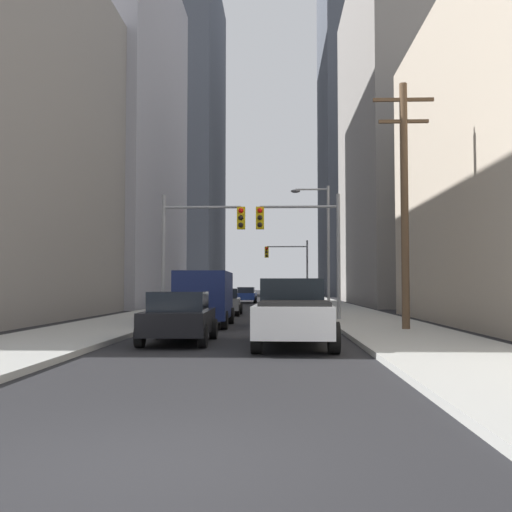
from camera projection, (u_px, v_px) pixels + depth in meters
ground_plane at (142, 470)px, 5.48m from camera, size 400.00×400.00×0.00m
sidewalk_left at (206, 303)px, 55.59m from camera, size 3.88×160.00×0.15m
sidewalk_right at (322, 303)px, 55.20m from camera, size 3.88×160.00×0.15m
pickup_truck_white at (293, 313)px, 16.62m from camera, size 2.20×5.46×1.90m
cargo_van_navy at (205, 295)px, 24.56m from camera, size 2.16×5.25×2.26m
sedan_black at (179, 317)px, 17.47m from camera, size 1.95×4.25×1.52m
sedan_beige at (292, 307)px, 24.99m from camera, size 1.95×4.24×1.52m
sedan_grey at (224, 302)px, 33.79m from camera, size 1.96×4.26×1.52m
sedan_silver at (285, 297)px, 45.48m from camera, size 1.95×4.20×1.52m
sedan_blue at (246, 295)px, 57.08m from camera, size 1.95×4.24×1.52m
traffic_signal_near_left at (199, 236)px, 27.99m from camera, size 3.97×0.44×6.00m
traffic_signal_near_right at (302, 235)px, 27.81m from camera, size 3.96×0.44×6.00m
traffic_signal_far_right at (289, 261)px, 56.62m from camera, size 4.16×0.44×6.00m
utility_pole_right at (404, 200)px, 21.39m from camera, size 2.20×0.28×9.06m
street_lamp_right at (322, 237)px, 34.42m from camera, size 2.25×0.32×7.50m
building_left_mid_office at (78, 131)px, 51.21m from camera, size 15.62×22.27×30.06m
building_left_far_tower at (155, 138)px, 99.99m from camera, size 21.41×27.71×53.06m
building_right_mid_block at (467, 136)px, 54.71m from camera, size 21.08×25.64×31.02m
building_right_far_highrise at (397, 84)px, 98.20m from camera, size 24.96×22.71×70.06m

